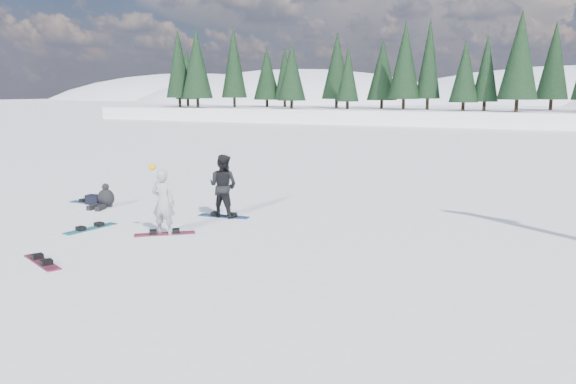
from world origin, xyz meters
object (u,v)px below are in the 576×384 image
Objects in this scene: snowboarder_man at (223,186)px; snowboard_loose_a at (90,229)px; gear_bag at (94,200)px; snowboard_loose_b at (42,262)px; snowboarder_woman at (163,202)px; seated_rider at (105,198)px; snowboard_loose_c at (90,203)px.

snowboarder_man is 3.75m from snowboard_loose_a.
snowboard_loose_b is (3.51, -5.25, -0.14)m from gear_bag.
snowboard_loose_b is at bearing -145.52° from snowboard_loose_a.
snowboarder_man reaches higher than gear_bag.
snowboarder_man is at bearing -107.36° from snowboarder_woman.
snowboarder_man is 1.95× the size of seated_rider.
snowboard_loose_a is 1.00× the size of snowboard_loose_b.
snowboarder_woman is at bearing -37.37° from seated_rider.
snowboard_loose_b is (1.21, -2.66, 0.00)m from snowboard_loose_a.
gear_bag is (-4.73, -0.13, -0.75)m from snowboarder_man.
snowboard_loose_c is (-0.20, 0.04, -0.14)m from gear_bag.
gear_bag is (-4.41, 2.24, -0.70)m from snowboarder_woman.
snowboard_loose_a is at bearing -64.76° from seated_rider.
snowboard_loose_b is 1.00× the size of snowboard_loose_c.
snowboard_loose_a is (2.31, -2.59, -0.14)m from gear_bag.
snowboarder_man is at bearing 0.78° from snowboard_loose_c.
snowboarder_man is 1.20× the size of snowboard_loose_a.
snowboard_loose_b is (-1.22, -5.38, -0.89)m from snowboarder_man.
snowboarder_woman is at bearing -70.32° from snowboard_loose_a.
seated_rider is at bearing 143.23° from snowboard_loose_b.
seated_rider is 5.75m from snowboard_loose_b.
snowboard_loose_a is (1.61, -2.34, -0.27)m from seated_rider.
seated_rider is 0.62× the size of snowboard_loose_b.
snowboard_loose_c is at bearing 1.99° from snowboarder_man.
seated_rider is 0.76m from gear_bag.
snowboard_loose_a is at bearing 49.22° from snowboarder_man.
snowboarder_woman is at bearing 97.27° from snowboard_loose_b.
snowboard_loose_b is 6.47m from snowboard_loose_c.
snowboard_loose_c is at bearing -35.88° from snowboarder_woman.
snowboarder_woman is 1.00× the size of snowboarder_man.
snowboard_loose_b is at bearing -55.15° from snowboard_loose_c.
seated_rider is at bearing 44.57° from snowboard_loose_a.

